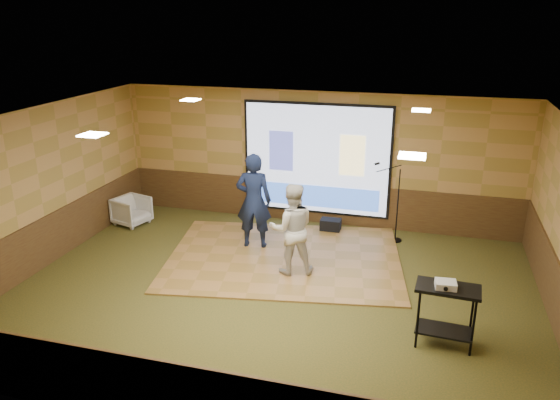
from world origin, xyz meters
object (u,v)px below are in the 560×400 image
(player_left, at_px, (254,201))
(projector, at_px, (446,285))
(duffel_bag, at_px, (331,225))
(dance_floor, at_px, (284,257))
(player_right, at_px, (292,229))
(banquet_chair, at_px, (132,211))
(av_table, at_px, (446,305))
(projector_screen, at_px, (316,161))
(mic_stand, at_px, (394,219))

(player_left, height_order, projector, player_left)
(projector, xyz_separation_m, duffel_bag, (-2.34, 3.87, -0.85))
(player_left, bearing_deg, dance_floor, 144.66)
(player_right, height_order, banquet_chair, player_right)
(dance_floor, height_order, player_left, player_left)
(player_left, height_order, av_table, player_left)
(projector_screen, bearing_deg, av_table, -56.43)
(projector_screen, distance_m, duffel_bag, 1.47)
(player_left, xyz_separation_m, projector, (3.70, -2.60, -0.02))
(player_right, bearing_deg, av_table, 129.51)
(player_right, distance_m, mic_stand, 2.70)
(player_left, xyz_separation_m, duffel_bag, (1.36, 1.27, -0.87))
(projector_screen, height_order, player_right, projector_screen)
(projector, distance_m, banquet_chair, 7.48)
(player_right, height_order, projector, player_right)
(banquet_chair, bearing_deg, player_left, -82.49)
(player_right, height_order, av_table, player_right)
(av_table, bearing_deg, duffel_bag, 121.80)
(projector_screen, height_order, mic_stand, projector_screen)
(player_right, distance_m, av_table, 3.16)
(player_left, relative_size, av_table, 2.09)
(dance_floor, distance_m, player_right, 1.10)
(dance_floor, distance_m, player_left, 1.29)
(projector_screen, relative_size, player_left, 1.70)
(mic_stand, bearing_deg, duffel_bag, 170.70)
(duffel_bag, bearing_deg, projector, -58.86)
(player_left, bearing_deg, duffel_bag, -146.11)
(player_left, xyz_separation_m, mic_stand, (2.72, 1.12, -0.52))
(player_left, relative_size, player_right, 1.14)
(dance_floor, xyz_separation_m, mic_stand, (1.98, 1.48, 0.48))
(player_left, distance_m, projector, 4.52)
(av_table, bearing_deg, mic_stand, 105.40)
(player_left, distance_m, banquet_chair, 3.20)
(player_left, bearing_deg, player_right, 128.18)
(mic_stand, bearing_deg, player_left, -160.60)
(player_left, distance_m, duffel_bag, 2.05)
(projector, distance_m, duffel_bag, 4.60)
(mic_stand, bearing_deg, dance_floor, -146.19)
(dance_floor, xyz_separation_m, player_left, (-0.74, 0.36, 1.00))
(projector_screen, bearing_deg, dance_floor, -94.79)
(banquet_chair, bearing_deg, dance_floor, -86.11)
(player_right, bearing_deg, duffel_bag, -117.72)
(mic_stand, bearing_deg, player_right, -132.04)
(av_table, distance_m, mic_stand, 3.83)
(av_table, distance_m, duffel_bag, 4.55)
(duffel_bag, bearing_deg, projector_screen, 136.82)
(banquet_chair, bearing_deg, av_table, -97.86)
(dance_floor, relative_size, player_right, 2.62)
(player_left, distance_m, mic_stand, 2.99)
(player_right, relative_size, banquet_chair, 2.44)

